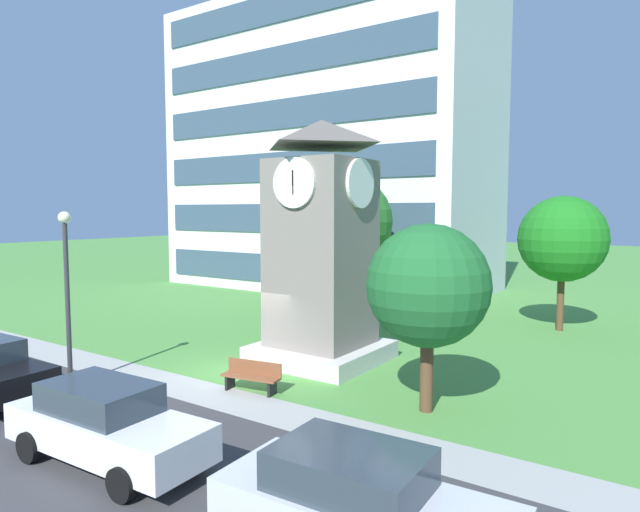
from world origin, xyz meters
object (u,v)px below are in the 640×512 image
at_px(street_lamp, 67,277).
at_px(parked_car_silver, 360,505).
at_px(clock_tower, 321,257).
at_px(tree_by_building, 428,286).
at_px(parked_car_white, 106,423).
at_px(park_bench, 252,376).
at_px(tree_streetside, 345,222).
at_px(tree_near_tower, 563,239).

height_order(street_lamp, parked_car_silver, street_lamp).
xyz_separation_m(clock_tower, street_lamp, (-4.68, -6.61, -0.36)).
distance_m(tree_by_building, parked_car_white, 8.25).
xyz_separation_m(clock_tower, tree_by_building, (5.05, -2.49, -0.34)).
bearing_deg(parked_car_silver, park_bench, 142.92).
relative_size(street_lamp, tree_by_building, 1.06).
relative_size(clock_tower, park_bench, 4.52).
distance_m(tree_streetside, tree_by_building, 13.51).
bearing_deg(tree_near_tower, tree_by_building, -94.13).
bearing_deg(parked_car_silver, tree_streetside, 122.45).
relative_size(park_bench, parked_car_silver, 0.40).
distance_m(clock_tower, tree_streetside, 8.60).
bearing_deg(tree_by_building, park_bench, -163.72).
bearing_deg(tree_streetside, street_lamp, -93.68).
height_order(street_lamp, parked_car_white, street_lamp).
xyz_separation_m(street_lamp, tree_near_tower, (10.63, 16.59, 0.73)).
relative_size(park_bench, tree_streetside, 0.26).
distance_m(park_bench, tree_by_building, 5.82).
relative_size(park_bench, tree_by_building, 0.37).
relative_size(tree_streetside, parked_car_silver, 1.52).
bearing_deg(tree_near_tower, clock_tower, -120.82).
distance_m(clock_tower, parked_car_white, 9.53).
height_order(park_bench, tree_by_building, tree_by_building).
distance_m(park_bench, tree_streetside, 12.94).
xyz_separation_m(street_lamp, parked_car_silver, (11.41, -2.23, -2.45)).
bearing_deg(parked_car_white, parked_car_silver, 2.25).
height_order(tree_near_tower, tree_by_building, tree_near_tower).
bearing_deg(parked_car_white, clock_tower, 94.69).
relative_size(street_lamp, tree_streetside, 0.74).
bearing_deg(tree_by_building, tree_near_tower, 85.87).
distance_m(clock_tower, park_bench, 5.06).
relative_size(clock_tower, tree_near_tower, 1.41).
relative_size(street_lamp, parked_car_white, 1.08).
bearing_deg(clock_tower, tree_near_tower, 59.18).
xyz_separation_m(park_bench, parked_car_white, (0.54, -5.17, 0.40)).
bearing_deg(park_bench, tree_streetside, 108.91).
xyz_separation_m(parked_car_white, parked_car_silver, (5.99, 0.24, 0.00)).
relative_size(tree_streetside, parked_car_white, 1.46).
bearing_deg(tree_streetside, tree_near_tower, 13.39).
relative_size(clock_tower, parked_car_silver, 1.80).
bearing_deg(park_bench, parked_car_white, -83.99).
relative_size(tree_by_building, parked_car_white, 1.02).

